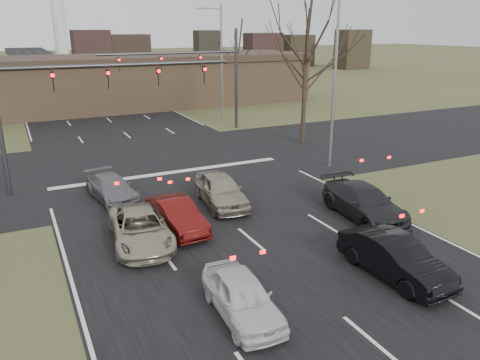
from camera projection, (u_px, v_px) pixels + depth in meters
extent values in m
plane|color=#484C28|center=(291.00, 273.00, 16.06)|extent=(360.00, 360.00, 0.00)
cube|color=black|center=(69.00, 86.00, 67.25)|extent=(14.00, 300.00, 0.02)
cube|color=black|center=(161.00, 164.00, 28.86)|extent=(200.00, 14.00, 0.02)
cube|color=#866548|center=(113.00, 85.00, 48.61)|extent=(42.00, 10.00, 4.60)
cube|color=#38281E|center=(111.00, 59.00, 47.78)|extent=(42.40, 10.40, 0.70)
cylinder|color=#383A3D|center=(120.00, 65.00, 24.18)|extent=(12.00, 0.18, 0.18)
imported|color=black|center=(53.00, 82.00, 23.00)|extent=(0.16, 0.20, 1.00)
imported|color=black|center=(108.00, 79.00, 24.12)|extent=(0.16, 0.20, 1.00)
imported|color=black|center=(158.00, 77.00, 25.24)|extent=(0.16, 0.20, 1.00)
imported|color=black|center=(204.00, 75.00, 26.35)|extent=(0.16, 0.20, 1.00)
cylinder|color=#383A3D|center=(236.00, 79.00, 38.21)|extent=(0.24, 0.24, 8.00)
cylinder|color=#383A3D|center=(170.00, 53.00, 35.23)|extent=(11.00, 0.18, 0.18)
imported|color=black|center=(200.00, 62.00, 36.43)|extent=(0.16, 0.20, 1.00)
imported|color=black|center=(161.00, 63.00, 35.11)|extent=(0.16, 0.20, 1.00)
imported|color=black|center=(119.00, 64.00, 33.80)|extent=(0.16, 0.20, 1.00)
cylinder|color=gray|center=(334.00, 83.00, 26.81)|extent=(0.18, 0.18, 10.00)
cylinder|color=gray|center=(222.00, 63.00, 41.53)|extent=(0.18, 0.18, 10.00)
cylinder|color=gray|center=(210.00, 8.00, 39.68)|extent=(2.00, 0.12, 0.12)
cube|color=gray|center=(199.00, 9.00, 39.27)|extent=(0.50, 0.25, 0.15)
cylinder|color=black|center=(304.00, 99.00, 33.34)|extent=(0.32, 0.32, 6.33)
cylinder|color=black|center=(238.00, 81.00, 51.44)|extent=(0.32, 0.32, 4.95)
imported|color=#A59D85|center=(141.00, 228.00, 18.09)|extent=(2.67, 4.88, 1.30)
imported|color=silver|center=(242.00, 296.00, 13.54)|extent=(1.70, 3.79, 1.26)
imported|color=black|center=(395.00, 258.00, 15.65)|extent=(1.63, 4.31, 1.40)
imported|color=black|center=(365.00, 202.00, 20.60)|extent=(2.40, 5.01, 1.41)
imported|color=slate|center=(111.00, 188.00, 22.79)|extent=(2.20, 4.27, 1.19)
imported|color=#530D0B|center=(176.00, 215.00, 19.32)|extent=(1.68, 4.03, 1.30)
imported|color=#A09681|center=(221.00, 190.00, 22.07)|extent=(2.20, 4.52, 1.48)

